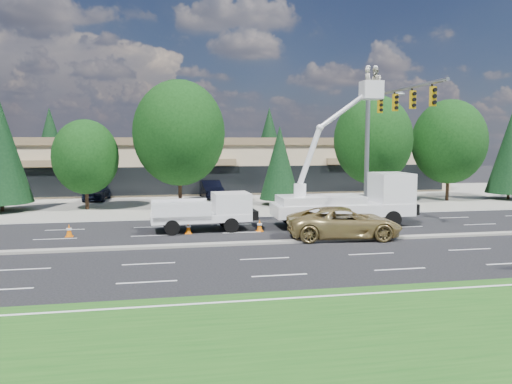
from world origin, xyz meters
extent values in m
plane|color=black|center=(0.00, 0.00, 0.00)|extent=(140.00, 140.00, 0.00)
cube|color=#99988B|center=(0.00, 20.00, 0.01)|extent=(140.00, 22.00, 0.01)
cube|color=#1B4F16|center=(0.00, -13.00, 0.01)|extent=(140.00, 10.00, 0.01)
cube|color=#99988B|center=(0.00, 0.00, 0.06)|extent=(120.00, 0.55, 0.12)
cube|color=tan|center=(0.00, 30.00, 2.50)|extent=(50.00, 15.00, 5.00)
cube|color=#7E6648|center=(0.00, 30.00, 5.15)|extent=(50.40, 15.40, 0.70)
cube|color=black|center=(0.00, 22.45, 1.50)|extent=(48.00, 0.12, 2.60)
cylinder|color=#332114|center=(-16.00, 15.00, 0.40)|extent=(0.26, 0.26, 0.80)
cylinder|color=#332114|center=(-10.00, 15.00, 1.10)|extent=(0.28, 0.28, 2.21)
ellipsoid|color=black|center=(-10.00, 15.00, 3.98)|extent=(4.90, 4.90, 5.64)
cylinder|color=#332114|center=(-3.00, 15.00, 1.60)|extent=(0.28, 0.28, 3.20)
ellipsoid|color=black|center=(-3.00, 15.00, 5.79)|extent=(7.12, 7.12, 8.19)
cylinder|color=#332114|center=(5.00, 15.00, 0.40)|extent=(0.26, 0.26, 0.80)
cone|color=black|center=(5.00, 15.00, 3.43)|extent=(3.24, 3.24, 5.92)
cylinder|color=#332114|center=(13.00, 15.00, 1.46)|extent=(0.28, 0.28, 2.93)
ellipsoid|color=black|center=(13.00, 15.00, 5.28)|extent=(6.50, 6.50, 7.48)
cylinder|color=#332114|center=(20.00, 15.00, 1.42)|extent=(0.28, 0.28, 2.83)
ellipsoid|color=black|center=(20.00, 15.00, 5.12)|extent=(6.30, 6.30, 7.24)
cylinder|color=#332114|center=(26.00, 15.00, 0.40)|extent=(0.26, 0.26, 0.80)
cone|color=black|center=(26.00, 15.00, 4.14)|extent=(3.91, 3.91, 7.14)
cylinder|color=#332114|center=(-18.00, 42.00, 0.40)|extent=(0.26, 0.26, 0.80)
cone|color=black|center=(-18.00, 42.00, 5.02)|extent=(4.75, 4.75, 8.67)
cylinder|color=#332114|center=(-4.00, 42.00, 0.40)|extent=(0.26, 0.26, 0.80)
cone|color=black|center=(-4.00, 42.00, 6.04)|extent=(5.71, 5.71, 10.44)
cylinder|color=#332114|center=(10.00, 42.00, 0.40)|extent=(0.26, 0.26, 0.80)
cone|color=black|center=(10.00, 42.00, 5.20)|extent=(4.91, 4.91, 8.97)
cylinder|color=#332114|center=(22.00, 42.00, 0.40)|extent=(0.26, 0.26, 0.80)
cone|color=black|center=(22.00, 42.00, 4.66)|extent=(4.41, 4.41, 8.06)
cylinder|color=gray|center=(10.00, 9.20, 4.50)|extent=(0.32, 0.32, 9.00)
cylinder|color=gray|center=(10.00, 4.20, 8.30)|extent=(0.20, 10.00, 0.20)
cylinder|color=gray|center=(11.30, 9.20, 8.60)|extent=(2.60, 0.12, 0.12)
cube|color=gold|center=(10.00, 7.20, 7.55)|extent=(0.32, 0.22, 1.05)
cube|color=gold|center=(10.00, 5.00, 7.55)|extent=(0.32, 0.22, 1.05)
cube|color=gold|center=(10.00, 2.80, 7.55)|extent=(0.32, 0.22, 1.05)
cube|color=gold|center=(10.00, 0.60, 7.55)|extent=(0.32, 0.22, 1.05)
cube|color=white|center=(-2.24, 4.20, 0.80)|extent=(5.78, 2.40, 0.43)
cube|color=white|center=(-0.44, 4.30, 1.46)|extent=(2.19, 2.15, 1.42)
cube|color=black|center=(0.17, 4.34, 1.65)|extent=(0.18, 1.80, 0.94)
cube|color=white|center=(-3.42, 5.03, 1.28)|extent=(3.22, 0.47, 1.04)
cube|color=white|center=(-3.32, 3.24, 1.28)|extent=(3.22, 0.47, 1.04)
cube|color=white|center=(6.31, 4.20, 1.05)|extent=(8.46, 2.63, 0.74)
cube|color=white|center=(9.48, 4.16, 2.16)|extent=(2.14, 2.50, 2.11)
cube|color=black|center=(10.27, 4.15, 2.32)|extent=(0.11, 2.11, 1.27)
cube|color=white|center=(4.94, 4.22, 1.63)|extent=(5.09, 2.48, 0.53)
cylinder|color=white|center=(3.68, 4.23, 2.21)|extent=(0.74, 0.74, 0.84)
cube|color=white|center=(8.04, 4.18, 8.20)|extent=(1.17, 0.96, 1.14)
imported|color=beige|center=(7.80, 4.18, 8.63)|extent=(0.44, 0.67, 1.82)
imported|color=beige|center=(8.27, 4.18, 8.63)|extent=(0.70, 0.89, 1.82)
ellipsoid|color=white|center=(7.80, 4.18, 9.55)|extent=(0.27, 0.27, 0.19)
ellipsoid|color=white|center=(8.27, 4.18, 9.55)|extent=(0.27, 0.27, 0.19)
cube|color=#E16507|center=(-9.38, 3.76, 0.01)|extent=(0.40, 0.40, 0.03)
cone|color=#E16507|center=(-9.38, 3.76, 0.35)|extent=(0.36, 0.36, 0.70)
cylinder|color=white|center=(-9.38, 3.76, 0.42)|extent=(0.29, 0.29, 0.10)
cube|color=#E16507|center=(-2.98, 3.48, 0.01)|extent=(0.40, 0.40, 0.03)
cone|color=#E16507|center=(-2.98, 3.48, 0.35)|extent=(0.36, 0.36, 0.70)
cylinder|color=white|center=(-2.98, 3.48, 0.42)|extent=(0.29, 0.29, 0.10)
cube|color=#E16507|center=(1.07, 3.41, 0.01)|extent=(0.40, 0.40, 0.03)
cone|color=#E16507|center=(1.07, 3.41, 0.35)|extent=(0.36, 0.36, 0.70)
cylinder|color=white|center=(1.07, 3.41, 0.42)|extent=(0.29, 0.29, 0.10)
cube|color=#E16507|center=(7.13, 4.23, 0.01)|extent=(0.40, 0.40, 0.03)
cone|color=#E16507|center=(7.13, 4.23, 0.35)|extent=(0.36, 0.36, 0.70)
cylinder|color=white|center=(7.13, 4.23, 0.42)|extent=(0.29, 0.29, 0.10)
imported|color=tan|center=(5.10, 0.60, 0.84)|extent=(6.31, 3.42, 1.68)
imported|color=black|center=(-10.01, 21.00, 0.80)|extent=(2.21, 4.80, 1.59)
imported|color=black|center=(0.00, 21.00, 0.80)|extent=(2.04, 4.94, 1.59)
camera|label=1|loc=(-4.39, -24.27, 5.15)|focal=35.00mm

